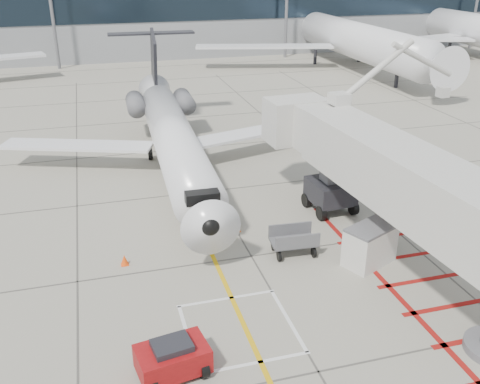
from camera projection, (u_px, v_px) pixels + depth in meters
name	position (u px, v px, depth m)	size (l,w,h in m)	color
ground_plane	(279.00, 305.00, 21.94)	(260.00, 260.00, 0.00)	#9E9988
regional_jet	(177.00, 126.00, 31.80)	(22.89, 28.86, 7.56)	white
jet_bridge	(401.00, 189.00, 23.39)	(8.92, 18.83, 7.53)	silver
pushback_tug	(173.00, 357.00, 18.08)	(2.39, 1.49, 1.39)	maroon
baggage_cart	(294.00, 241.00, 25.44)	(2.15, 1.36, 1.36)	#525257
ground_power_unit	(370.00, 245.00, 24.54)	(2.38, 1.39, 1.89)	silver
cone_nose	(124.00, 260.00, 24.67)	(0.37, 0.37, 0.51)	#FF4B0D
cone_side	(237.00, 227.00, 27.67)	(0.35, 0.35, 0.49)	#DC5F0B
bg_aircraft_c	(348.00, 14.00, 66.01)	(37.78, 41.98, 12.59)	silver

